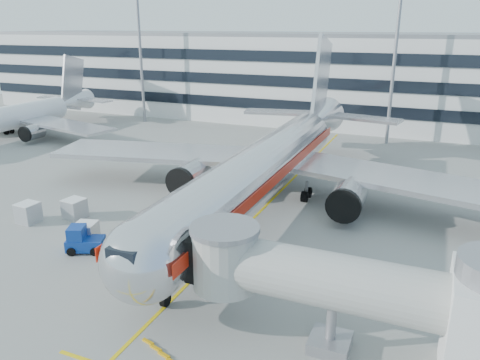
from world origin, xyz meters
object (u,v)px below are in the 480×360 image
at_px(cargo_container_right, 28,213).
at_px(belt_loader, 156,237).
at_px(main_jet, 270,162).
at_px(baggage_tug, 83,241).
at_px(ramp_worker, 117,238).
at_px(cargo_container_front, 86,233).
at_px(cargo_container_left, 75,209).

bearing_deg(cargo_container_right, belt_loader, 2.98).
height_order(belt_loader, cargo_container_right, belt_loader).
distance_m(main_jet, baggage_tug, 18.85).
height_order(cargo_container_right, ramp_worker, cargo_container_right).
bearing_deg(main_jet, baggage_tug, -122.31).
xyz_separation_m(baggage_tug, cargo_container_front, (-0.77, 1.29, -0.03)).
height_order(cargo_container_front, ramp_worker, cargo_container_front).
bearing_deg(ramp_worker, belt_loader, 2.44).
distance_m(belt_loader, baggage_tug, 5.64).
xyz_separation_m(main_jet, ramp_worker, (-7.87, -14.14, -3.43)).
xyz_separation_m(cargo_container_right, ramp_worker, (10.54, -1.14, -0.11)).
bearing_deg(baggage_tug, ramp_worker, 36.86).
distance_m(cargo_container_left, cargo_container_right, 3.98).
distance_m(main_jet, cargo_container_right, 22.78).
distance_m(main_jet, cargo_container_left, 18.85).
height_order(baggage_tug, cargo_container_front, baggage_tug).
bearing_deg(cargo_container_left, ramp_worker, -25.57).
height_order(baggage_tug, cargo_container_left, baggage_tug).
relative_size(belt_loader, baggage_tug, 1.45).
bearing_deg(cargo_container_left, belt_loader, -9.82).
bearing_deg(cargo_container_left, cargo_container_front, -39.76).
height_order(baggage_tug, cargo_container_right, baggage_tug).
relative_size(cargo_container_left, cargo_container_right, 1.04).
xyz_separation_m(cargo_container_left, cargo_container_right, (-3.19, -2.38, -0.01)).
distance_m(belt_loader, cargo_container_front, 5.68).
distance_m(cargo_container_front, ramp_worker, 2.83).
xyz_separation_m(cargo_container_left, cargo_container_front, (4.52, -3.76, -0.04)).
bearing_deg(cargo_container_front, baggage_tug, -59.30).
relative_size(main_jet, cargo_container_front, 25.54).
xyz_separation_m(main_jet, cargo_container_right, (-18.40, -13.01, -3.32)).
height_order(main_jet, cargo_container_left, main_jet).
relative_size(baggage_tug, cargo_container_left, 1.69).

